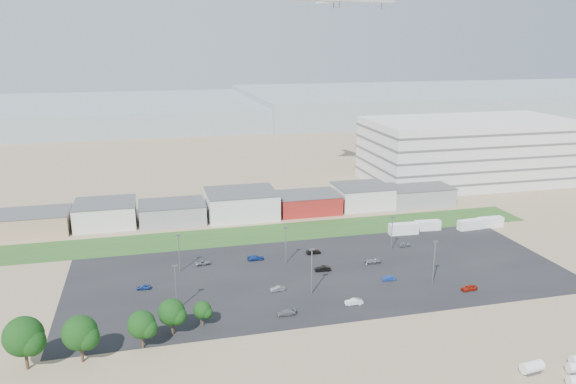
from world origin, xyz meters
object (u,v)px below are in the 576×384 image
object	(u,v)px
box_trailer_a	(403,229)
tree_far_left	(24,340)
parked_car_8	(405,245)
parked_car_9	(203,263)
parked_car_2	(469,288)
parked_car_11	(313,252)
parked_car_12	(373,261)
parked_car_13	(354,302)
parked_car_1	(389,278)
parked_car_5	(144,287)
parked_car_4	(278,289)
parked_car_10	(144,328)
parked_car_3	(286,312)
parked_car_6	(256,258)
parked_car_7	(323,269)
storage_tank_nw	(532,367)

from	to	relation	value
box_trailer_a	tree_far_left	distance (m)	105.66
parked_car_8	parked_car_9	xyz separation A→B (m)	(-55.34, 0.56, -0.02)
parked_car_2	parked_car_11	bearing A→B (deg)	-141.45
parked_car_9	parked_car_12	distance (m)	43.16
box_trailer_a	parked_car_13	world-z (taller)	box_trailer_a
parked_car_1	parked_car_5	world-z (taller)	parked_car_1
parked_car_2	parked_car_5	size ratio (longest dim) A/B	1.19
parked_car_9	tree_far_left	bearing A→B (deg)	131.33
parked_car_1	parked_car_13	distance (m)	15.88
parked_car_8	parked_car_2	bearing A→B (deg)	178.48
parked_car_1	parked_car_13	xyz separation A→B (m)	(-12.49, -9.81, 0.08)
parked_car_2	parked_car_1	bearing A→B (deg)	-125.99
parked_car_4	parked_car_10	size ratio (longest dim) A/B	0.92
parked_car_4	parked_car_11	distance (m)	24.61
parked_car_3	parked_car_10	bearing A→B (deg)	-92.38
parked_car_13	parked_car_4	bearing A→B (deg)	-121.06
parked_car_6	tree_far_left	bearing A→B (deg)	129.71
tree_far_left	parked_car_13	world-z (taller)	tree_far_left
parked_car_1	parked_car_8	distance (m)	24.10
parked_car_7	parked_car_12	world-z (taller)	parked_car_7
parked_car_3	parked_car_9	distance (m)	34.28
parked_car_1	parked_car_6	bearing A→B (deg)	-121.41
parked_car_2	parked_car_6	size ratio (longest dim) A/B	0.88
box_trailer_a	parked_car_9	size ratio (longest dim) A/B	2.17
parked_car_4	parked_car_12	size ratio (longest dim) A/B	0.83
parked_car_3	parked_car_8	world-z (taller)	parked_car_3
parked_car_1	parked_car_3	xyz separation A→B (m)	(-27.83, -10.91, 0.03)
parked_car_8	parked_car_11	xyz separation A→B (m)	(-26.06, 0.81, 0.07)
parked_car_5	parked_car_7	distance (m)	42.84
parked_car_9	parked_car_5	bearing A→B (deg)	119.94
tree_far_left	parked_car_3	world-z (taller)	tree_far_left
parked_car_1	parked_car_3	distance (m)	29.89
storage_tank_nw	parked_car_13	xyz separation A→B (m)	(-20.34, 31.67, -0.53)
parked_car_6	parked_car_11	xyz separation A→B (m)	(15.70, 0.41, 0.01)
parked_car_8	parked_car_13	world-z (taller)	parked_car_13
storage_tank_nw	parked_car_6	xyz separation A→B (m)	(-36.00, 61.76, -0.54)
box_trailer_a	parked_car_10	xyz separation A→B (m)	(-74.17, -39.65, -1.06)
parked_car_10	parked_car_5	bearing A→B (deg)	-3.20
parked_car_10	storage_tank_nw	bearing A→B (deg)	-119.14
tree_far_left	parked_car_4	size ratio (longest dim) A/B	3.21
parked_car_11	parked_car_2	bearing A→B (deg)	-139.41
parked_car_6	parked_car_9	xyz separation A→B (m)	(-13.57, 0.16, -0.08)
parked_car_1	parked_car_9	xyz separation A→B (m)	(-41.72, 20.43, -0.01)
storage_tank_nw	parked_car_1	size ratio (longest dim) A/B	1.15
parked_car_4	parked_car_5	xyz separation A→B (m)	(-29.54, 8.39, -0.02)
storage_tank_nw	tree_far_left	xyz separation A→B (m)	(-83.81, 22.40, 4.33)
parked_car_11	parked_car_13	size ratio (longest dim) A/B	0.98
parked_car_7	parked_car_1	bearing A→B (deg)	61.73
tree_far_left	parked_car_8	xyz separation A→B (m)	(89.58, 38.96, -4.93)
parked_car_6	parked_car_10	size ratio (longest dim) A/B	1.17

